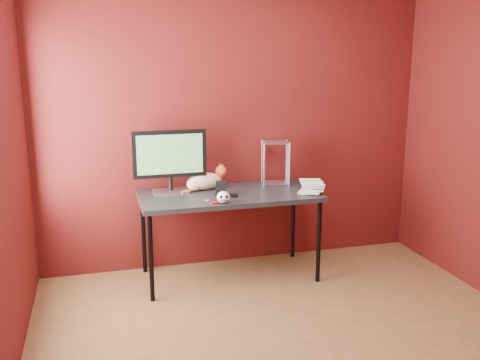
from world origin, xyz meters
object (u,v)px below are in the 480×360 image
object	(u,v)px
monitor	(170,158)
skull_mug	(223,197)
desk	(229,199)
speaker	(221,189)
cat	(205,181)
book_stack	(303,134)

from	to	relation	value
monitor	skull_mug	size ratio (longest dim) A/B	6.14
desk	speaker	distance (m)	0.14
desk	cat	xyz separation A→B (m)	(-0.17, 0.18, 0.13)
desk	book_stack	world-z (taller)	book_stack
desk	book_stack	bearing A→B (deg)	-7.28
speaker	book_stack	world-z (taller)	book_stack
book_stack	speaker	bearing A→B (deg)	177.81
monitor	book_stack	size ratio (longest dim) A/B	0.62
speaker	monitor	bearing A→B (deg)	167.09
monitor	cat	size ratio (longest dim) A/B	1.41
desk	book_stack	xyz separation A→B (m)	(0.62, -0.08, 0.54)
cat	skull_mug	xyz separation A→B (m)	(0.05, -0.47, -0.02)
skull_mug	speaker	bearing A→B (deg)	87.08
monitor	book_stack	world-z (taller)	book_stack
desk	cat	distance (m)	0.28
cat	speaker	bearing A→B (deg)	-82.48
cat	book_stack	world-z (taller)	book_stack
cat	monitor	bearing A→B (deg)	174.61
monitor	book_stack	bearing A→B (deg)	-12.22
desk	book_stack	size ratio (longest dim) A/B	1.52
cat	book_stack	xyz separation A→B (m)	(0.79, -0.26, 0.42)
monitor	cat	bearing A→B (deg)	6.44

